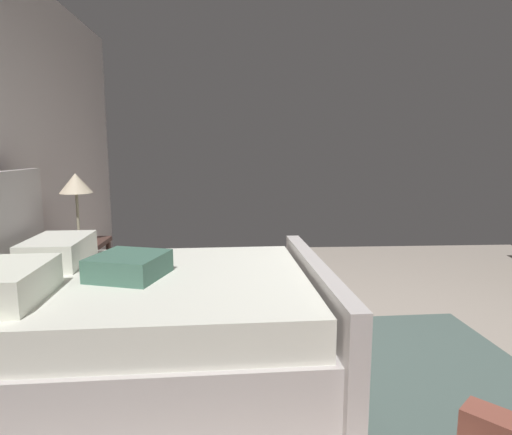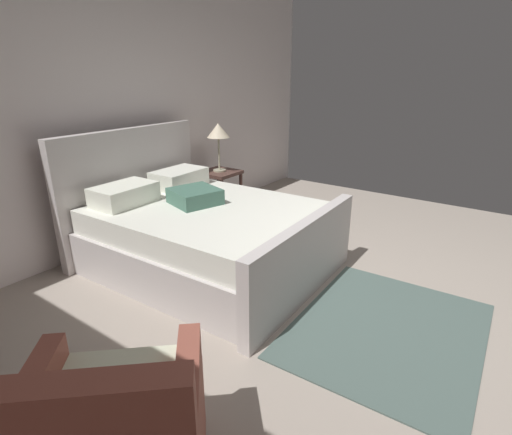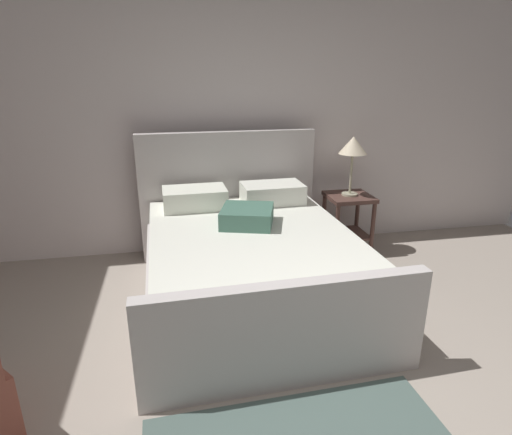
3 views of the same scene
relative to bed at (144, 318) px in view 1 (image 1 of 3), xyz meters
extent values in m
cube|color=#A6998C|center=(0.26, -1.77, -0.36)|extent=(6.31, 5.83, 0.02)
cube|color=silver|center=(0.00, -0.07, -0.15)|extent=(1.67, 1.98, 0.40)
cube|color=silver|center=(0.04, -1.08, -0.01)|extent=(1.73, 0.16, 0.68)
cube|color=white|center=(0.00, -0.07, 0.16)|extent=(1.58, 1.91, 0.22)
cube|color=white|center=(-0.38, 0.60, 0.36)|extent=(0.57, 0.38, 0.18)
cube|color=white|center=(0.34, 0.63, 0.36)|extent=(0.57, 0.38, 0.18)
cube|color=#456F5E|center=(0.01, 0.08, 0.34)|extent=(0.50, 0.50, 0.14)
cube|color=brown|center=(1.18, 0.79, 0.23)|extent=(0.44, 0.44, 0.04)
cube|color=brown|center=(1.18, 0.79, -0.17)|extent=(0.40, 0.40, 0.02)
cylinder|color=brown|center=(0.99, 0.60, -0.07)|extent=(0.04, 0.04, 0.56)
cylinder|color=brown|center=(1.37, 0.60, -0.07)|extent=(0.04, 0.04, 0.56)
cylinder|color=brown|center=(0.99, 0.98, -0.07)|extent=(0.04, 0.04, 0.56)
cylinder|color=brown|center=(1.37, 0.98, -0.07)|extent=(0.04, 0.04, 0.56)
cylinder|color=#B7B293|center=(1.18, 0.79, 0.26)|extent=(0.16, 0.16, 0.02)
cylinder|color=#B7B293|center=(1.18, 0.79, 0.47)|extent=(0.02, 0.02, 0.40)
cone|color=beige|center=(1.18, 0.79, 0.75)|extent=(0.28, 0.28, 0.17)
cube|color=#4F625C|center=(0.00, -1.80, -0.35)|extent=(1.60, 1.30, 0.01)
camera|label=1|loc=(-2.54, -0.55, 1.03)|focal=29.86mm
camera|label=2|loc=(-2.54, -2.43, 1.42)|focal=27.89mm
camera|label=3|loc=(-0.55, -3.09, 1.44)|focal=29.73mm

